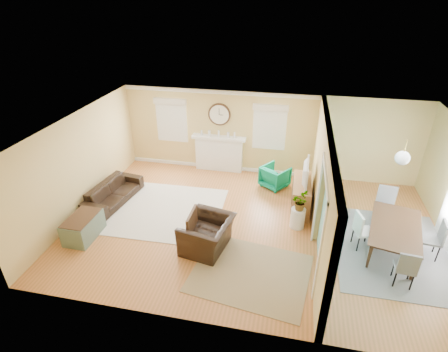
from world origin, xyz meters
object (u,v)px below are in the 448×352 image
at_px(dining_table, 395,239).
at_px(sofa, 113,193).
at_px(green_chair, 275,177).
at_px(eames_chair, 207,235).
at_px(credenza, 301,195).

bearing_deg(dining_table, sofa, 98.29).
bearing_deg(green_chair, dining_table, 174.85).
xyz_separation_m(eames_chair, dining_table, (4.12, 0.78, -0.05)).
distance_m(sofa, credenza, 5.12).
relative_size(eames_chair, green_chair, 1.60).
bearing_deg(sofa, dining_table, -87.24).
relative_size(sofa, credenza, 1.40).
relative_size(sofa, green_chair, 2.67).
distance_m(green_chair, dining_table, 3.70).
bearing_deg(credenza, green_chair, 126.31).
height_order(sofa, credenza, credenza).
bearing_deg(eames_chair, dining_table, 111.33).
relative_size(green_chair, dining_table, 0.39).
height_order(sofa, eames_chair, eames_chair).
bearing_deg(eames_chair, sofa, -103.85).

